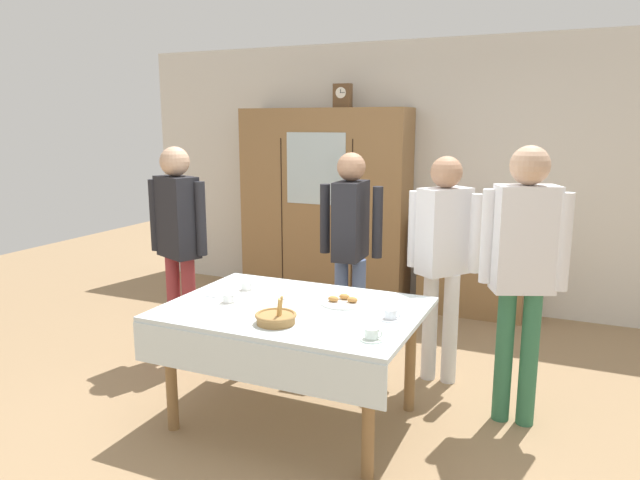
% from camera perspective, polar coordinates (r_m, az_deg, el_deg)
% --- Properties ---
extents(ground_plane, '(12.00, 12.00, 0.00)m').
position_cam_1_polar(ground_plane, '(4.10, -1.17, -15.88)').
color(ground_plane, '#997A56').
rests_on(ground_plane, ground).
extents(back_wall, '(6.40, 0.10, 2.70)m').
position_cam_1_polar(back_wall, '(6.17, 9.30, 6.34)').
color(back_wall, silver).
rests_on(back_wall, ground).
extents(dining_table, '(1.56, 1.12, 0.76)m').
position_cam_1_polar(dining_table, '(3.64, -2.80, -8.20)').
color(dining_table, olive).
rests_on(dining_table, ground).
extents(wall_cabinet, '(1.81, 0.46, 2.03)m').
position_cam_1_polar(wall_cabinet, '(6.22, 0.45, 3.43)').
color(wall_cabinet, olive).
rests_on(wall_cabinet, ground).
extents(mantel_clock, '(0.18, 0.11, 0.24)m').
position_cam_1_polar(mantel_clock, '(6.09, 2.23, 13.96)').
color(mantel_clock, brown).
rests_on(mantel_clock, wall_cabinet).
extents(bookshelf_low, '(1.02, 0.35, 0.95)m').
position_cam_1_polar(bookshelf_low, '(5.94, 14.64, -2.65)').
color(bookshelf_low, olive).
rests_on(bookshelf_low, ground).
extents(book_stack, '(0.17, 0.20, 0.06)m').
position_cam_1_polar(book_stack, '(5.84, 14.88, 2.14)').
color(book_stack, '#99332D').
rests_on(book_stack, bookshelf_low).
extents(tea_cup_near_right, '(0.13, 0.13, 0.06)m').
position_cam_1_polar(tea_cup_near_right, '(3.74, -8.93, -5.76)').
color(tea_cup_near_right, white).
rests_on(tea_cup_near_right, dining_table).
extents(tea_cup_far_right, '(0.13, 0.13, 0.06)m').
position_cam_1_polar(tea_cup_far_right, '(3.99, -7.19, -4.61)').
color(tea_cup_far_right, white).
rests_on(tea_cup_far_right, dining_table).
extents(tea_cup_near_left, '(0.13, 0.13, 0.06)m').
position_cam_1_polar(tea_cup_near_left, '(3.42, 6.95, -7.32)').
color(tea_cup_near_left, white).
rests_on(tea_cup_near_left, dining_table).
extents(tea_cup_center, '(0.13, 0.13, 0.06)m').
position_cam_1_polar(tea_cup_center, '(3.11, 5.12, -9.28)').
color(tea_cup_center, silver).
rests_on(tea_cup_center, dining_table).
extents(bread_basket, '(0.24, 0.24, 0.16)m').
position_cam_1_polar(bread_basket, '(3.35, -4.34, -7.60)').
color(bread_basket, '#9E7542').
rests_on(bread_basket, dining_table).
extents(pastry_plate, '(0.28, 0.28, 0.05)m').
position_cam_1_polar(pastry_plate, '(3.70, 2.26, -6.06)').
color(pastry_plate, white).
rests_on(pastry_plate, dining_table).
extents(spoon_near_right, '(0.12, 0.02, 0.01)m').
position_cam_1_polar(spoon_near_right, '(3.89, -10.63, -5.49)').
color(spoon_near_right, silver).
rests_on(spoon_near_right, dining_table).
extents(spoon_center, '(0.12, 0.02, 0.01)m').
position_cam_1_polar(spoon_center, '(3.80, -3.81, -5.75)').
color(spoon_center, silver).
rests_on(spoon_center, dining_table).
extents(person_behind_table_right, '(0.52, 0.37, 1.66)m').
position_cam_1_polar(person_behind_table_right, '(4.58, 3.01, 0.47)').
color(person_behind_table_right, slate).
rests_on(person_behind_table_right, ground).
extents(person_beside_shelf, '(0.52, 0.32, 1.71)m').
position_cam_1_polar(person_beside_shelf, '(4.69, -13.75, 0.81)').
color(person_beside_shelf, '#933338').
rests_on(person_beside_shelf, ground).
extents(person_near_right_end, '(0.52, 0.41, 1.66)m').
position_cam_1_polar(person_near_right_end, '(4.23, 12.00, -0.72)').
color(person_near_right_end, silver).
rests_on(person_near_right_end, ground).
extents(person_by_cabinet, '(0.52, 0.32, 1.75)m').
position_cam_1_polar(person_by_cabinet, '(3.73, 19.33, -1.66)').
color(person_by_cabinet, '#33704C').
rests_on(person_by_cabinet, ground).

